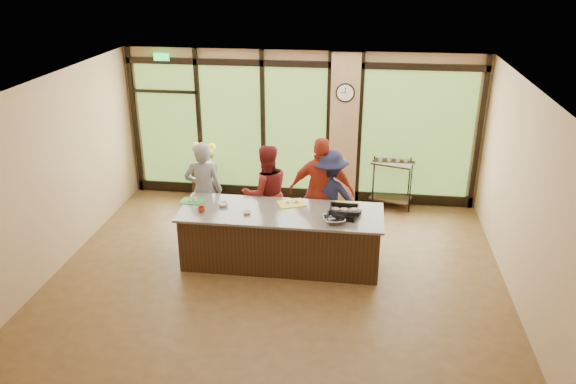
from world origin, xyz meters
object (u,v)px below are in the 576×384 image
(bar_cart, at_px, (392,177))
(cook_left, at_px, (204,191))
(island_base, at_px, (281,238))
(flower_stand, at_px, (205,184))
(cook_right, at_px, (329,197))
(roasting_pan, at_px, (344,214))

(bar_cart, bearing_deg, cook_left, -135.48)
(island_base, distance_m, cook_left, 1.68)
(cook_left, height_order, flower_stand, cook_left)
(cook_left, distance_m, cook_right, 2.16)
(cook_left, distance_m, flower_stand, 1.69)
(roasting_pan, height_order, flower_stand, roasting_pan)
(island_base, height_order, cook_left, cook_left)
(cook_right, height_order, bar_cart, cook_right)
(cook_right, bearing_deg, island_base, 57.65)
(island_base, height_order, roasting_pan, roasting_pan)
(cook_left, xyz_separation_m, bar_cart, (3.28, 1.74, -0.25))
(roasting_pan, xyz_separation_m, bar_cart, (0.84, 2.48, -0.33))
(island_base, bearing_deg, cook_right, 50.38)
(cook_left, xyz_separation_m, flower_stand, (-0.44, 1.55, -0.51))
(flower_stand, bearing_deg, cook_left, -61.98)
(island_base, relative_size, cook_left, 1.75)
(island_base, relative_size, bar_cart, 2.93)
(cook_left, bearing_deg, cook_right, 174.13)
(cook_right, height_order, flower_stand, cook_right)
(island_base, xyz_separation_m, flower_stand, (-1.89, 2.26, -0.07))
(roasting_pan, bearing_deg, bar_cart, 90.09)
(roasting_pan, bearing_deg, cook_left, -178.16)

